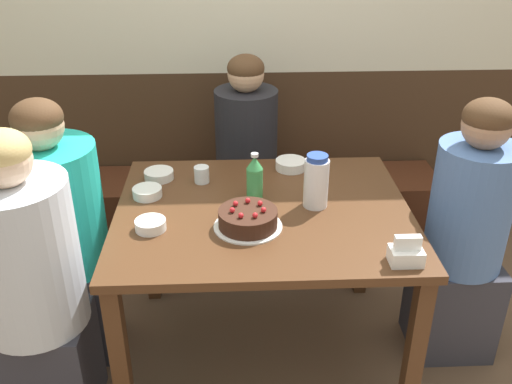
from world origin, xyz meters
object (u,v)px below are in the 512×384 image
at_px(napkin_holder, 406,253).
at_px(person_pale_blue_shirt, 32,289).
at_px(bowl_soup_white, 291,164).
at_px(birthday_cake, 248,219).
at_px(water_pitcher, 316,181).
at_px(glass_water_tall, 202,175).
at_px(person_dark_striped, 464,241).
at_px(bench_seat, 254,215).
at_px(bowl_rice_small, 159,175).
at_px(bowl_sauce_shallow, 147,192).
at_px(person_teal_shirt, 247,172).
at_px(bowl_side_dish, 151,225).
at_px(soju_bottle, 255,178).
at_px(person_grey_tee, 59,235).

height_order(napkin_holder, person_pale_blue_shirt, person_pale_blue_shirt).
bearing_deg(bowl_soup_white, birthday_cake, -112.76).
bearing_deg(water_pitcher, glass_water_tall, 153.44).
height_order(bowl_soup_white, person_dark_striped, person_dark_striped).
bearing_deg(bowl_soup_white, bench_seat, 107.29).
bearing_deg(water_pitcher, person_pale_blue_shirt, -163.73).
xyz_separation_m(bowl_soup_white, bowl_rice_small, (-0.58, -0.07, -0.00)).
bearing_deg(bowl_sauce_shallow, person_teal_shirt, 55.09).
bearing_deg(bowl_side_dish, soju_bottle, 29.73).
height_order(water_pitcher, bowl_side_dish, water_pitcher).
relative_size(bowl_side_dish, person_grey_tee, 0.10).
relative_size(bowl_soup_white, person_grey_tee, 0.12).
distance_m(birthday_cake, person_grey_tee, 0.82).
bearing_deg(glass_water_tall, person_pale_blue_shirt, -137.81).
distance_m(birthday_cake, bowl_soup_white, 0.54).
height_order(birthday_cake, soju_bottle, soju_bottle).
xyz_separation_m(birthday_cake, person_teal_shirt, (0.02, 0.87, -0.23)).
distance_m(birthday_cake, soju_bottle, 0.23).
relative_size(birthday_cake, person_teal_shirt, 0.22).
bearing_deg(bowl_side_dish, person_dark_striped, 6.53).
xyz_separation_m(birthday_cake, water_pitcher, (0.27, 0.16, 0.07)).
xyz_separation_m(bowl_rice_small, person_pale_blue_shirt, (-0.40, -0.57, -0.16)).
bearing_deg(bowl_sauce_shallow, bench_seat, 56.39).
distance_m(soju_bottle, bowl_soup_white, 0.33).
bearing_deg(birthday_cake, water_pitcher, 29.69).
bearing_deg(person_dark_striped, water_pitcher, -1.02).
bearing_deg(glass_water_tall, bowl_sauce_shallow, -150.69).
distance_m(bench_seat, birthday_cake, 1.11).
bearing_deg(person_grey_tee, glass_water_tall, 16.21).
height_order(water_pitcher, bowl_rice_small, water_pitcher).
height_order(bench_seat, person_teal_shirt, person_teal_shirt).
bearing_deg(person_grey_tee, person_teal_shirt, 39.52).
bearing_deg(person_dark_striped, bowl_sauce_shallow, -5.15).
bearing_deg(person_teal_shirt, bowl_rice_small, -41.55).
relative_size(birthday_cake, person_dark_striped, 0.22).
distance_m(napkin_holder, person_pale_blue_shirt, 1.31).
height_order(bowl_sauce_shallow, person_teal_shirt, person_teal_shirt).
relative_size(person_teal_shirt, person_grey_tee, 0.99).
relative_size(bench_seat, glass_water_tall, 28.46).
height_order(bowl_side_dish, person_dark_striped, person_dark_striped).
distance_m(napkin_holder, bowl_sauce_shallow, 1.06).
bearing_deg(bowl_side_dish, bowl_rice_small, 91.85).
bearing_deg(water_pitcher, person_dark_striped, -1.02).
relative_size(glass_water_tall, person_teal_shirt, 0.06).
distance_m(napkin_holder, bowl_soup_white, 0.82).
xyz_separation_m(water_pitcher, person_pale_blue_shirt, (-1.05, -0.31, -0.25)).
bearing_deg(person_grey_tee, bowl_rice_small, 27.84).
xyz_separation_m(soju_bottle, bowl_side_dish, (-0.39, -0.22, -0.07)).
distance_m(birthday_cake, person_pale_blue_shirt, 0.81).
relative_size(bench_seat, bowl_rice_small, 15.87).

